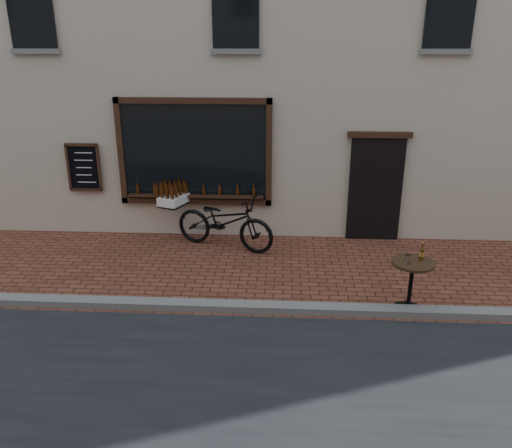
{
  "coord_description": "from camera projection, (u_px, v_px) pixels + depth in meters",
  "views": [
    {
      "loc": [
        -0.01,
        -6.77,
        3.99
      ],
      "look_at": [
        -0.48,
        1.2,
        1.1
      ],
      "focal_mm": 35.0,
      "sensor_mm": 36.0,
      "label": 1
    }
  ],
  "objects": [
    {
      "name": "bistro_table",
      "position": [
        412.0,
        276.0,
        7.72
      ],
      "size": [
        0.66,
        0.66,
        1.13
      ],
      "color": "black",
      "rests_on": "ground"
    },
    {
      "name": "shop_building",
      "position": [
        288.0,
        0.0,
        12.1
      ],
      "size": [
        28.0,
        6.2,
        10.0
      ],
      "color": "beige",
      "rests_on": "ground"
    },
    {
      "name": "cargo_bicycle",
      "position": [
        222.0,
        221.0,
        10.2
      ],
      "size": [
        2.62,
        1.52,
        1.22
      ],
      "rotation": [
        0.0,
        0.0,
        1.21
      ],
      "color": "black",
      "rests_on": "ground"
    },
    {
      "name": "ground",
      "position": [
        282.0,
        318.0,
        7.71
      ],
      "size": [
        90.0,
        90.0,
        0.0
      ],
      "primitive_type": "plane",
      "color": "brown",
      "rests_on": "ground"
    },
    {
      "name": "kerb",
      "position": [
        283.0,
        308.0,
        7.88
      ],
      "size": [
        90.0,
        0.25,
        0.12
      ],
      "primitive_type": "cube",
      "color": "slate",
      "rests_on": "ground"
    }
  ]
}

